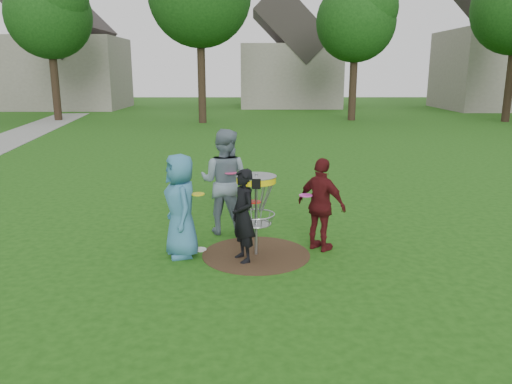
{
  "coord_description": "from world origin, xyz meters",
  "views": [
    {
      "loc": [
        -0.05,
        -7.82,
        2.99
      ],
      "look_at": [
        0.0,
        0.3,
        1.0
      ],
      "focal_mm": 35.0,
      "sensor_mm": 36.0,
      "label": 1
    }
  ],
  "objects_px": {
    "player_grey": "(225,182)",
    "disc_golf_basket": "(256,195)",
    "player_maroon": "(321,205)",
    "player_blue": "(181,206)",
    "player_black": "(243,216)"
  },
  "relations": [
    {
      "from": "player_maroon",
      "to": "disc_golf_basket",
      "type": "height_order",
      "value": "player_maroon"
    },
    {
      "from": "player_maroon",
      "to": "player_black",
      "type": "bearing_deg",
      "value": 63.4
    },
    {
      "from": "player_blue",
      "to": "player_maroon",
      "type": "height_order",
      "value": "player_blue"
    },
    {
      "from": "player_blue",
      "to": "player_maroon",
      "type": "relative_size",
      "value": 1.07
    },
    {
      "from": "player_grey",
      "to": "disc_golf_basket",
      "type": "relative_size",
      "value": 1.42
    },
    {
      "from": "player_maroon",
      "to": "disc_golf_basket",
      "type": "xyz_separation_m",
      "value": [
        -1.1,
        -0.23,
        0.23
      ]
    },
    {
      "from": "player_grey",
      "to": "disc_golf_basket",
      "type": "distance_m",
      "value": 1.31
    },
    {
      "from": "player_maroon",
      "to": "player_grey",
      "type": "bearing_deg",
      "value": 13.18
    },
    {
      "from": "player_grey",
      "to": "player_maroon",
      "type": "height_order",
      "value": "player_grey"
    },
    {
      "from": "player_blue",
      "to": "player_black",
      "type": "height_order",
      "value": "player_blue"
    },
    {
      "from": "player_blue",
      "to": "disc_golf_basket",
      "type": "relative_size",
      "value": 1.23
    },
    {
      "from": "player_grey",
      "to": "disc_golf_basket",
      "type": "bearing_deg",
      "value": 132.6
    },
    {
      "from": "player_grey",
      "to": "player_maroon",
      "type": "relative_size",
      "value": 1.24
    },
    {
      "from": "player_blue",
      "to": "disc_golf_basket",
      "type": "height_order",
      "value": "player_blue"
    },
    {
      "from": "player_black",
      "to": "player_grey",
      "type": "bearing_deg",
      "value": 169.02
    }
  ]
}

